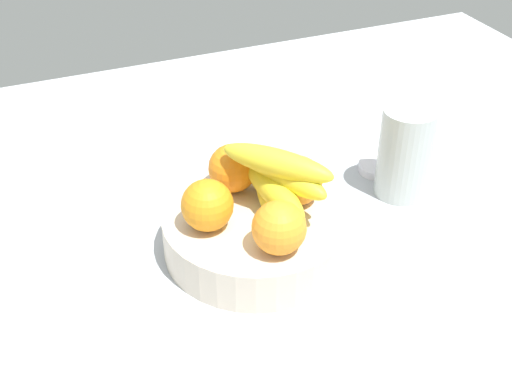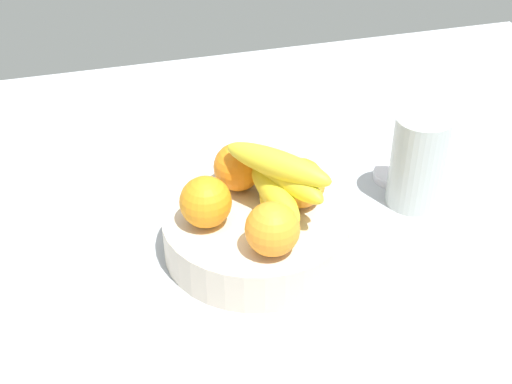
{
  "view_description": "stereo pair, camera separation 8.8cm",
  "coord_description": "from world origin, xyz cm",
  "px_view_note": "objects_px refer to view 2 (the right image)",
  "views": [
    {
      "loc": [
        31.15,
        74.54,
        65.58
      ],
      "look_at": [
        0.96,
        1.76,
        10.46
      ],
      "focal_mm": 47.36,
      "sensor_mm": 36.0,
      "label": 1
    },
    {
      "loc": [
        22.82,
        77.46,
        65.58
      ],
      "look_at": [
        0.96,
        1.76,
        10.46
      ],
      "focal_mm": 47.36,
      "sensor_mm": 36.0,
      "label": 2
    }
  ],
  "objects_px": {
    "orange_center": "(300,183)",
    "orange_back_left": "(238,167)",
    "fruit_bowl": "(256,232)",
    "jar_lid": "(394,175)",
    "orange_front_left": "(206,202)",
    "orange_front_right": "(272,229)",
    "thermos_tumbler": "(418,162)",
    "banana_bunch": "(277,182)"
  },
  "relations": [
    {
      "from": "thermos_tumbler",
      "to": "banana_bunch",
      "type": "bearing_deg",
      "value": 10.98
    },
    {
      "from": "orange_front_right",
      "to": "orange_back_left",
      "type": "distance_m",
      "value": 0.16
    },
    {
      "from": "fruit_bowl",
      "to": "jar_lid",
      "type": "relative_size",
      "value": 3.9
    },
    {
      "from": "thermos_tumbler",
      "to": "fruit_bowl",
      "type": "bearing_deg",
      "value": 9.21
    },
    {
      "from": "orange_front_left",
      "to": "thermos_tumbler",
      "type": "height_order",
      "value": "thermos_tumbler"
    },
    {
      "from": "orange_center",
      "to": "orange_front_left",
      "type": "bearing_deg",
      "value": 3.17
    },
    {
      "from": "orange_front_right",
      "to": "banana_bunch",
      "type": "xyz_separation_m",
      "value": [
        -0.03,
        -0.08,
        0.02
      ]
    },
    {
      "from": "fruit_bowl",
      "to": "orange_center",
      "type": "xyz_separation_m",
      "value": [
        -0.07,
        -0.01,
        0.07
      ]
    },
    {
      "from": "thermos_tumbler",
      "to": "orange_front_left",
      "type": "bearing_deg",
      "value": 7.34
    },
    {
      "from": "orange_front_right",
      "to": "thermos_tumbler",
      "type": "height_order",
      "value": "thermos_tumbler"
    },
    {
      "from": "orange_center",
      "to": "thermos_tumbler",
      "type": "xyz_separation_m",
      "value": [
        -0.21,
        -0.04,
        -0.02
      ]
    },
    {
      "from": "orange_front_left",
      "to": "orange_back_left",
      "type": "height_order",
      "value": "same"
    },
    {
      "from": "orange_center",
      "to": "jar_lid",
      "type": "xyz_separation_m",
      "value": [
        -0.21,
        -0.11,
        -0.09
      ]
    },
    {
      "from": "orange_front_left",
      "to": "jar_lid",
      "type": "height_order",
      "value": "orange_front_left"
    },
    {
      "from": "fruit_bowl",
      "to": "orange_front_right",
      "type": "height_order",
      "value": "orange_front_right"
    },
    {
      "from": "orange_front_left",
      "to": "fruit_bowl",
      "type": "bearing_deg",
      "value": -179.94
    },
    {
      "from": "orange_front_right",
      "to": "jar_lid",
      "type": "bearing_deg",
      "value": -144.76
    },
    {
      "from": "orange_center",
      "to": "orange_back_left",
      "type": "xyz_separation_m",
      "value": [
        0.08,
        -0.07,
        0.0
      ]
    },
    {
      "from": "banana_bunch",
      "to": "jar_lid",
      "type": "height_order",
      "value": "banana_bunch"
    },
    {
      "from": "fruit_bowl",
      "to": "thermos_tumbler",
      "type": "height_order",
      "value": "thermos_tumbler"
    },
    {
      "from": "jar_lid",
      "to": "orange_back_left",
      "type": "bearing_deg",
      "value": 8.04
    },
    {
      "from": "banana_bunch",
      "to": "orange_center",
      "type": "bearing_deg",
      "value": -164.33
    },
    {
      "from": "orange_front_left",
      "to": "orange_center",
      "type": "distance_m",
      "value": 0.14
    },
    {
      "from": "orange_front_right",
      "to": "orange_center",
      "type": "relative_size",
      "value": 1.0
    },
    {
      "from": "orange_front_left",
      "to": "orange_back_left",
      "type": "distance_m",
      "value": 0.1
    },
    {
      "from": "orange_front_left",
      "to": "orange_center",
      "type": "relative_size",
      "value": 1.0
    },
    {
      "from": "banana_bunch",
      "to": "jar_lid",
      "type": "bearing_deg",
      "value": -154.74
    },
    {
      "from": "fruit_bowl",
      "to": "orange_center",
      "type": "relative_size",
      "value": 3.7
    },
    {
      "from": "banana_bunch",
      "to": "jar_lid",
      "type": "relative_size",
      "value": 2.52
    },
    {
      "from": "fruit_bowl",
      "to": "orange_center",
      "type": "distance_m",
      "value": 0.1
    },
    {
      "from": "thermos_tumbler",
      "to": "orange_center",
      "type": "bearing_deg",
      "value": 10.09
    },
    {
      "from": "orange_center",
      "to": "orange_back_left",
      "type": "relative_size",
      "value": 1.0
    },
    {
      "from": "orange_back_left",
      "to": "banana_bunch",
      "type": "distance_m",
      "value": 0.09
    },
    {
      "from": "orange_front_right",
      "to": "orange_front_left",
      "type": "bearing_deg",
      "value": -49.79
    },
    {
      "from": "banana_bunch",
      "to": "jar_lid",
      "type": "xyz_separation_m",
      "value": [
        -0.25,
        -0.12,
        -0.11
      ]
    },
    {
      "from": "orange_back_left",
      "to": "jar_lid",
      "type": "bearing_deg",
      "value": -171.96
    },
    {
      "from": "orange_front_right",
      "to": "orange_back_left",
      "type": "height_order",
      "value": "same"
    },
    {
      "from": "fruit_bowl",
      "to": "banana_bunch",
      "type": "distance_m",
      "value": 0.09
    },
    {
      "from": "fruit_bowl",
      "to": "orange_front_right",
      "type": "relative_size",
      "value": 3.7
    },
    {
      "from": "fruit_bowl",
      "to": "orange_front_left",
      "type": "height_order",
      "value": "orange_front_left"
    },
    {
      "from": "banana_bunch",
      "to": "jar_lid",
      "type": "distance_m",
      "value": 0.3
    },
    {
      "from": "fruit_bowl",
      "to": "orange_front_left",
      "type": "bearing_deg",
      "value": 0.06
    }
  ]
}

